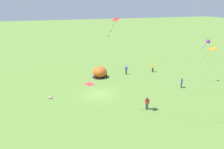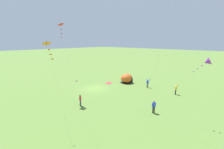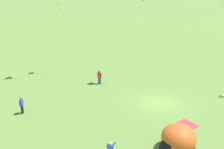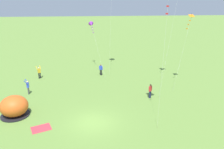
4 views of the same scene
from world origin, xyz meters
The scene contains 11 objects.
ground_plane centered at (0.00, 0.00, 0.00)m, with size 300.00×300.00×0.00m, color olive.
popup_tent centered at (-7.67, 2.28, 1.00)m, with size 2.81×2.81×2.10m.
picnic_blanket centered at (-4.68, -0.47, 0.01)m, with size 1.70×1.30×0.01m, color #CC333D.
toddler_crawling centered at (-0.69, -7.28, 0.18)m, with size 0.27×0.55×0.32m.
person_with_toddler centered at (1.78, 13.75, 0.96)m, with size 0.53×0.39×1.72m.
person_strolling centered at (-7.35, 13.36, 1.00)m, with size 0.72×0.66×1.89m.
person_far_back centered at (6.93, 4.73, 0.96)m, with size 0.44×0.45×1.72m.
person_center_field centered at (-7.61, 7.63, 1.00)m, with size 0.49×0.68×1.89m.
kite_orange centered at (12.71, 8.42, 8.63)m, with size 2.94×2.84×9.45m.
kite_purple centered at (0.67, 18.85, 7.19)m, with size 2.16×7.68×7.70m.
kite_red centered at (6.57, 0.19, 11.26)m, with size 1.37×2.40×12.14m.
Camera 2 is at (19.03, 21.91, 9.38)m, focal length 24.00 mm.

